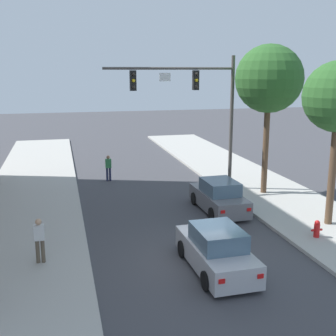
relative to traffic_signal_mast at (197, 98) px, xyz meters
name	(u,v)px	position (x,y,z in m)	size (l,w,h in m)	color
ground_plane	(203,263)	(-2.52, -8.92, -5.37)	(120.00, 120.00, 0.00)	#424247
sidewalk_left	(16,281)	(-9.02, -8.92, -5.30)	(5.00, 60.00, 0.15)	#B2AFA8
traffic_signal_mast	(197,98)	(0.00, 0.00, 0.00)	(7.25, 0.38, 7.50)	#514C47
car_lead_grey	(219,197)	(0.11, -3.46, -4.65)	(1.90, 4.27, 1.60)	slate
car_following_silver	(216,251)	(-2.28, -9.57, -4.65)	(1.90, 4.27, 1.60)	#B7B7BC
pedestrian_sidewalk_left_walker	(39,238)	(-8.25, -7.78, -4.31)	(0.36, 0.22, 1.64)	brown
pedestrian_crossing_road	(108,167)	(-4.51, 3.93, -4.46)	(0.36, 0.22, 1.64)	#232847
fire_hydrant	(317,229)	(2.67, -8.03, -4.87)	(0.48, 0.24, 0.72)	red
street_tree_second	(269,79)	(3.58, -1.36, 1.00)	(3.63, 3.63, 8.08)	brown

